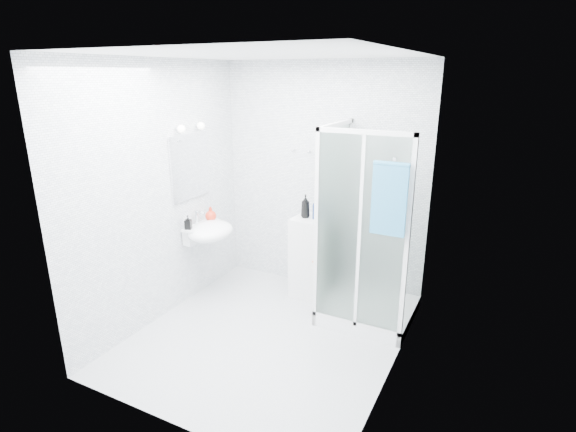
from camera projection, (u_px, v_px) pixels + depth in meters
The scene contains 12 objects.
room at pixel (265, 210), 3.98m from camera, with size 2.40×2.60×2.60m.
shower_enclosure at pixel (360, 279), 4.60m from camera, with size 0.90×0.95×2.00m.
wall_basin at pixel (208, 231), 4.94m from camera, with size 0.46×0.56×0.35m.
mirror at pixel (190, 167), 4.81m from camera, with size 0.02×0.60×0.70m, color white.
vanity_lights at pixel (191, 127), 4.66m from camera, with size 0.10×0.40×0.08m.
wall_hooks at pixel (301, 151), 5.06m from camera, with size 0.23×0.06×0.03m.
storage_cabinet at pixel (311, 257), 5.08m from camera, with size 0.41×0.42×0.94m.
hand_towel at pixel (389, 197), 3.81m from camera, with size 0.30×0.04×0.65m.
shampoo_bottle_a at pixel (305, 206), 4.92m from camera, with size 0.10×0.10×0.26m, color black.
shampoo_bottle_b at pixel (318, 208), 4.89m from camera, with size 0.11×0.11×0.25m, color navy.
soap_dispenser_orange at pixel (211, 214), 5.06m from camera, with size 0.13×0.13×0.16m, color red.
soap_dispenser_black at pixel (188, 222), 4.79m from camera, with size 0.07×0.07×0.15m, color black.
Camera 1 is at (1.91, -3.30, 2.45)m, focal length 28.00 mm.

